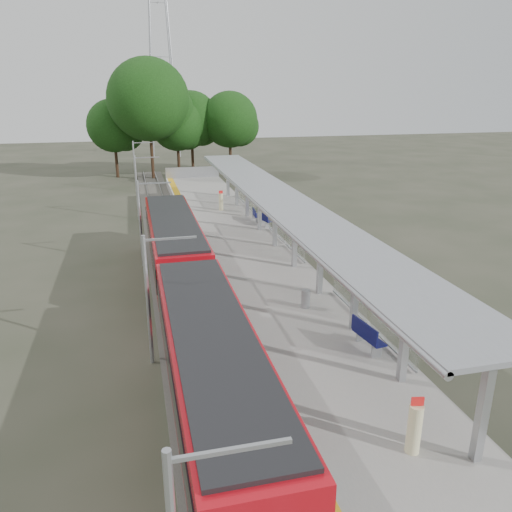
{
  "coord_description": "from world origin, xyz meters",
  "views": [
    {
      "loc": [
        -6.46,
        -11.38,
        10.62
      ],
      "look_at": [
        -0.58,
        12.56,
        2.3
      ],
      "focal_mm": 35.0,
      "sensor_mm": 36.0,
      "label": 1
    }
  ],
  "objects_px": {
    "train": "(188,290)",
    "litter_bin": "(306,299)",
    "bench_near": "(367,335)",
    "bench_far": "(255,214)",
    "info_pillar_far": "(221,202)",
    "bench_mid": "(264,219)",
    "info_pillar_near": "(414,428)"
  },
  "relations": [
    {
      "from": "bench_near",
      "to": "litter_bin",
      "type": "bearing_deg",
      "value": 94.61
    },
    {
      "from": "bench_near",
      "to": "info_pillar_near",
      "type": "height_order",
      "value": "info_pillar_near"
    },
    {
      "from": "bench_mid",
      "to": "info_pillar_near",
      "type": "height_order",
      "value": "info_pillar_near"
    },
    {
      "from": "train",
      "to": "litter_bin",
      "type": "height_order",
      "value": "train"
    },
    {
      "from": "bench_mid",
      "to": "bench_far",
      "type": "xyz_separation_m",
      "value": [
        -0.31,
        1.58,
        -0.0
      ]
    },
    {
      "from": "train",
      "to": "info_pillar_far",
      "type": "distance_m",
      "value": 19.82
    },
    {
      "from": "info_pillar_far",
      "to": "train",
      "type": "bearing_deg",
      "value": -110.48
    },
    {
      "from": "info_pillar_near",
      "to": "bench_far",
      "type": "bearing_deg",
      "value": 97.13
    },
    {
      "from": "train",
      "to": "info_pillar_far",
      "type": "height_order",
      "value": "train"
    },
    {
      "from": "bench_far",
      "to": "info_pillar_near",
      "type": "xyz_separation_m",
      "value": [
        -1.82,
        -25.87,
        0.28
      ]
    },
    {
      "from": "bench_far",
      "to": "litter_bin",
      "type": "distance_m",
      "value": 16.09
    },
    {
      "from": "train",
      "to": "bench_near",
      "type": "height_order",
      "value": "train"
    },
    {
      "from": "train",
      "to": "info_pillar_far",
      "type": "relative_size",
      "value": 16.83
    },
    {
      "from": "train",
      "to": "bench_far",
      "type": "relative_size",
      "value": 20.26
    },
    {
      "from": "bench_far",
      "to": "info_pillar_near",
      "type": "height_order",
      "value": "info_pillar_near"
    },
    {
      "from": "bench_mid",
      "to": "bench_near",
      "type": "bearing_deg",
      "value": -107.74
    },
    {
      "from": "bench_near",
      "to": "info_pillar_far",
      "type": "distance_m",
      "value": 24.3
    },
    {
      "from": "bench_far",
      "to": "bench_mid",
      "type": "bearing_deg",
      "value": -74.04
    },
    {
      "from": "bench_mid",
      "to": "info_pillar_far",
      "type": "relative_size",
      "value": 0.85
    },
    {
      "from": "info_pillar_near",
      "to": "litter_bin",
      "type": "bearing_deg",
      "value": 99.47
    },
    {
      "from": "bench_near",
      "to": "info_pillar_far",
      "type": "height_order",
      "value": "info_pillar_far"
    },
    {
      "from": "info_pillar_far",
      "to": "litter_bin",
      "type": "relative_size",
      "value": 1.9
    },
    {
      "from": "bench_mid",
      "to": "bench_far",
      "type": "height_order",
      "value": "bench_mid"
    },
    {
      "from": "train",
      "to": "bench_mid",
      "type": "bearing_deg",
      "value": 62.41
    },
    {
      "from": "info_pillar_near",
      "to": "litter_bin",
      "type": "distance_m",
      "value": 9.86
    },
    {
      "from": "info_pillar_far",
      "to": "bench_near",
      "type": "bearing_deg",
      "value": -92.9
    },
    {
      "from": "bench_mid",
      "to": "info_pillar_far",
      "type": "xyz_separation_m",
      "value": [
        -2.25,
        5.58,
        0.23
      ]
    },
    {
      "from": "info_pillar_far",
      "to": "bench_far",
      "type": "bearing_deg",
      "value": -70.37
    },
    {
      "from": "bench_near",
      "to": "bench_far",
      "type": "xyz_separation_m",
      "value": [
        0.52,
        20.26,
        -0.12
      ]
    },
    {
      "from": "bench_far",
      "to": "litter_bin",
      "type": "relative_size",
      "value": 1.58
    },
    {
      "from": "bench_far",
      "to": "info_pillar_near",
      "type": "bearing_deg",
      "value": -89.07
    },
    {
      "from": "train",
      "to": "bench_mid",
      "type": "relative_size",
      "value": 19.73
    }
  ]
}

